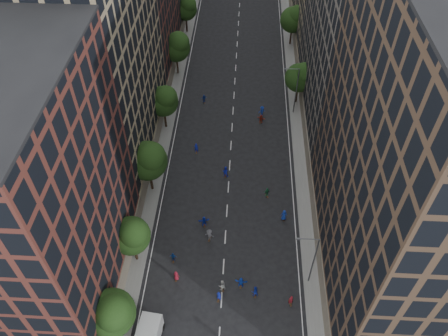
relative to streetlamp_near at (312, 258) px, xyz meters
name	(u,v)px	position (x,y,z in m)	size (l,w,h in m)	color
ground	(232,129)	(-10.37, 28.00, -5.17)	(240.00, 240.00, 0.00)	black
sidewalk_left	(168,99)	(-22.37, 35.50, -5.09)	(4.00, 105.00, 0.15)	slate
sidewalk_right	(300,104)	(1.63, 35.50, -5.09)	(4.00, 105.00, 0.15)	slate
bldg_left_a	(33,200)	(-29.37, -1.00, 9.83)	(14.00, 22.00, 30.00)	#592922
bldg_left_b	(91,54)	(-29.37, 23.00, 11.83)	(14.00, 26.00, 34.00)	#9A8764
bldg_right_a	(417,165)	(8.63, 3.00, 12.83)	(14.00, 30.00, 36.00)	#4D3829
bldg_right_b	(364,31)	(8.63, 32.00, 11.33)	(14.00, 28.00, 33.00)	#5C554C
tree_left_0	(112,313)	(-21.38, -8.15, 0.79)	(5.20, 5.20, 8.83)	black
tree_left_1	(132,235)	(-21.39, 1.86, 0.38)	(4.80, 4.80, 8.21)	black
tree_left_2	(148,160)	(-21.36, 13.83, 1.19)	(5.60, 5.60, 9.45)	black
tree_left_3	(164,100)	(-21.38, 27.85, 0.65)	(5.00, 5.00, 8.58)	black
tree_left_4	(177,46)	(-21.37, 43.84, 0.93)	(5.40, 5.40, 9.08)	black
tree_left_5	(186,8)	(-21.39, 59.86, 0.51)	(4.80, 4.80, 8.33)	black
tree_right_a	(300,77)	(1.02, 35.85, 0.46)	(5.00, 5.00, 8.39)	black
tree_right_b	(294,18)	(1.02, 55.85, 0.79)	(5.20, 5.20, 8.83)	black
streetlamp_near	(312,258)	(0.00, 0.00, 0.00)	(2.64, 0.22, 9.06)	#595B60
streetlamp_far	(295,89)	(0.00, 33.00, 0.00)	(2.64, 0.22, 9.06)	#595B60
skater_1	(219,296)	(-10.68, -3.04, -4.33)	(0.61, 0.40, 1.68)	#1322A1
skater_2	(255,291)	(-6.42, -2.23, -4.29)	(0.85, 0.67, 1.76)	navy
skater_4	(173,257)	(-16.81, 2.05, -4.41)	(0.89, 0.37, 1.52)	#1445A5
skater_5	(241,283)	(-8.10, -1.12, -4.32)	(1.57, 0.50, 1.69)	#163EB9
skater_6	(176,276)	(-16.10, -0.59, -4.40)	(0.75, 0.49, 1.54)	maroon
skater_7	(291,300)	(-2.17, -3.10, -4.36)	(0.59, 0.39, 1.62)	maroon
skater_8	(222,286)	(-10.38, -1.68, -4.26)	(0.89, 0.69, 1.82)	silver
skater_9	(209,235)	(-12.45, 5.54, -4.20)	(1.26, 0.72, 1.95)	#49494F
skater_10	(267,192)	(-4.71, 13.53, -4.35)	(0.96, 0.40, 1.64)	#216F43
skater_11	(204,221)	(-13.36, 7.84, -4.34)	(1.54, 0.49, 1.66)	#162EB5
skater_12	(284,215)	(-2.46, 9.44, -4.28)	(0.87, 0.57, 1.78)	#122D97
skater_13	(196,148)	(-15.82, 22.12, -4.28)	(0.65, 0.43, 1.79)	#1724BB
skater_14	(225,172)	(-10.93, 17.16, -4.21)	(0.93, 0.72, 1.91)	#1621B7
skater_15	(262,111)	(-5.34, 31.89, -4.21)	(1.24, 0.71, 1.92)	#122D98
skater_16	(204,99)	(-15.69, 35.11, -4.37)	(0.94, 0.39, 1.60)	navy
skater_17	(261,119)	(-5.50, 30.04, -4.41)	(1.41, 0.45, 1.52)	#9F2B1A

